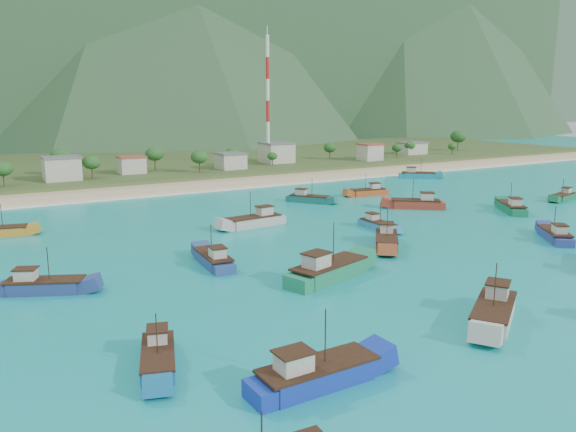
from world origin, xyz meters
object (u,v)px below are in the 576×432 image
boat_18 (418,175)px  boat_22 (494,313)px  boat_24 (368,192)px  boat_19 (213,260)px  boat_15 (511,208)px  boat_16 (378,226)px  boat_1 (255,222)px  boat_6 (316,376)px  radio_tower (268,101)px  boat_2 (386,241)px  boat_17 (555,236)px  boat_7 (417,204)px  boat_8 (328,272)px  boat_9 (309,199)px  boat_3 (158,359)px  boat_14 (563,197)px  boat_10 (43,287)px

boat_18 → boat_22: bearing=-2.0°
boat_24 → boat_19: bearing=131.3°
boat_15 → boat_19: size_ratio=1.03×
boat_16 → boat_24: 38.47m
boat_1 → boat_6: (-23.87, -57.71, -0.01)m
radio_tower → boat_2: size_ratio=3.99×
boat_2 → boat_24: bearing=-85.7°
boat_17 → boat_2: bearing=-164.6°
boat_7 → boat_8: 56.43m
boat_2 → boat_9: size_ratio=1.08×
boat_9 → boat_3: bearing=11.9°
boat_3 → boat_14: (112.57, 34.98, -0.00)m
boat_15 → boat_19: bearing=-142.6°
boat_19 → boat_24: 69.92m
radio_tower → boat_18: 59.47m
boat_1 → boat_9: boat_1 is taller
boat_10 → boat_22: size_ratio=0.89×
boat_24 → radio_tower: bearing=3.1°
boat_14 → boat_24: 47.19m
boat_1 → boat_6: boat_1 is taller
boat_16 → boat_19: (-36.33, -6.54, 0.17)m
boat_18 → boat_24: 37.99m
boat_6 → boat_17: boat_6 is taller
boat_10 → boat_24: bearing=139.7°
boat_9 → boat_15: size_ratio=0.91×
boat_7 → boat_8: size_ratio=0.81×
boat_14 → boat_15: (-23.55, -3.43, 0.19)m
boat_2 → boat_3: bearing=65.5°
boat_14 → boat_18: (-3.04, 47.29, 0.18)m
boat_8 → boat_15: 64.01m
boat_1 → boat_17: size_ratio=1.21×
boat_1 → boat_8: (-6.45, -34.31, 0.17)m
boat_2 → boat_24: (29.65, 42.04, -0.14)m
radio_tower → boat_14: 102.26m
boat_17 → boat_18: bearing=101.7°
boat_14 → boat_3: bearing=94.3°
boat_17 → boat_6: bearing=-123.5°
boat_7 → boat_17: 34.19m
boat_10 → boat_1: bearing=141.7°
boat_1 → boat_9: (22.98, 16.57, -0.18)m
radio_tower → boat_3: 155.42m
boat_10 → boat_19: (23.25, 0.10, 0.02)m
boat_1 → boat_14: boat_1 is taller
boat_3 → boat_15: 94.45m
boat_10 → boat_24: boat_10 is taller
boat_3 → boat_8: bearing=-137.0°
boat_17 → radio_tower: bearing=124.1°
boat_10 → boat_18: (115.79, 55.42, 0.07)m
boat_6 → boat_7: boat_6 is taller
boat_2 → boat_19: size_ratio=1.00×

